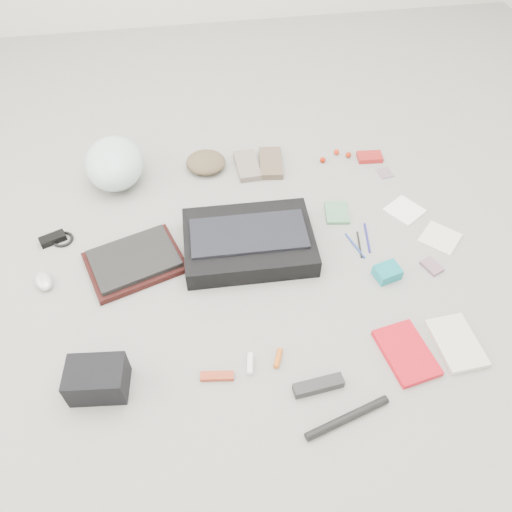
{
  "coord_description": "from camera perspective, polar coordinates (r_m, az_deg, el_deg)",
  "views": [
    {
      "loc": [
        -0.19,
        -1.16,
        1.42
      ],
      "look_at": [
        0.0,
        0.0,
        0.05
      ],
      "focal_mm": 35.0,
      "sensor_mm": 36.0,
      "label": 1
    }
  ],
  "objects": [
    {
      "name": "ground_plane",
      "position": [
        1.84,
        0.0,
        -1.01
      ],
      "size": [
        4.0,
        4.0,
        0.0
      ],
      "primitive_type": "plane",
      "color": "gray"
    },
    {
      "name": "messenger_bag",
      "position": [
        1.87,
        -0.83,
        1.63
      ],
      "size": [
        0.49,
        0.35,
        0.08
      ],
      "primitive_type": "cube",
      "rotation": [
        0.0,
        0.0,
        -0.03
      ],
      "color": "black",
      "rests_on": "ground_plane"
    },
    {
      "name": "bag_flap",
      "position": [
        1.83,
        -0.85,
        2.59
      ],
      "size": [
        0.43,
        0.21,
        0.01
      ],
      "primitive_type": "cube",
      "rotation": [
        0.0,
        0.0,
        -0.03
      ],
      "color": "black",
      "rests_on": "messenger_bag"
    },
    {
      "name": "laptop_sleeve",
      "position": [
        1.89,
        -13.66,
        -0.71
      ],
      "size": [
        0.4,
        0.34,
        0.02
      ],
      "primitive_type": "cube",
      "rotation": [
        0.0,
        0.0,
        0.32
      ],
      "color": "black",
      "rests_on": "ground_plane"
    },
    {
      "name": "laptop",
      "position": [
        1.87,
        -13.78,
        -0.29
      ],
      "size": [
        0.35,
        0.3,
        0.02
      ],
      "primitive_type": "cube",
      "rotation": [
        0.0,
        0.0,
        0.32
      ],
      "color": "black",
      "rests_on": "laptop_sleeve"
    },
    {
      "name": "bike_helmet",
      "position": [
        2.2,
        -15.89,
        10.18
      ],
      "size": [
        0.26,
        0.31,
        0.18
      ],
      "primitive_type": "ellipsoid",
      "rotation": [
        0.0,
        0.0,
        0.05
      ],
      "color": "silver",
      "rests_on": "ground_plane"
    },
    {
      "name": "beanie",
      "position": [
        2.23,
        -5.75,
        10.61
      ],
      "size": [
        0.22,
        0.21,
        0.06
      ],
      "primitive_type": "ellipsoid",
      "rotation": [
        0.0,
        0.0,
        -0.32
      ],
      "color": "brown",
      "rests_on": "ground_plane"
    },
    {
      "name": "mitten_left",
      "position": [
        2.23,
        -1.01,
        10.29
      ],
      "size": [
        0.1,
        0.19,
        0.03
      ],
      "primitive_type": "cube",
      "rotation": [
        0.0,
        0.0,
        0.04
      ],
      "color": "gray",
      "rests_on": "ground_plane"
    },
    {
      "name": "mitten_right",
      "position": [
        2.25,
        1.69,
        10.57
      ],
      "size": [
        0.12,
        0.21,
        0.03
      ],
      "primitive_type": "cube",
      "rotation": [
        0.0,
        0.0,
        -0.12
      ],
      "color": "brown",
      "rests_on": "ground_plane"
    },
    {
      "name": "power_brick",
      "position": [
        2.07,
        -22.21,
        1.84
      ],
      "size": [
        0.11,
        0.08,
        0.03
      ],
      "primitive_type": "cube",
      "rotation": [
        0.0,
        0.0,
        0.39
      ],
      "color": "black",
      "rests_on": "ground_plane"
    },
    {
      "name": "cable_coil",
      "position": [
        2.06,
        -21.22,
        1.79
      ],
      "size": [
        0.11,
        0.11,
        0.01
      ],
      "primitive_type": "torus",
      "rotation": [
        0.0,
        0.0,
        0.38
      ],
      "color": "black",
      "rests_on": "ground_plane"
    },
    {
      "name": "mouse",
      "position": [
        1.93,
        -23.13,
        -2.65
      ],
      "size": [
        0.09,
        0.11,
        0.04
      ],
      "primitive_type": "ellipsoid",
      "rotation": [
        0.0,
        0.0,
        0.43
      ],
      "color": "silver",
      "rests_on": "ground_plane"
    },
    {
      "name": "camera_bag",
      "position": [
        1.6,
        -17.68,
        -13.28
      ],
      "size": [
        0.18,
        0.14,
        0.11
      ],
      "primitive_type": "cube",
      "rotation": [
        0.0,
        0.0,
        -0.1
      ],
      "color": "black",
      "rests_on": "ground_plane"
    },
    {
      "name": "multitool",
      "position": [
        1.59,
        -4.47,
        -13.53
      ],
      "size": [
        0.11,
        0.04,
        0.02
      ],
      "primitive_type": "cube",
      "rotation": [
        0.0,
        0.0,
        -0.13
      ],
      "color": "#A0331B",
      "rests_on": "ground_plane"
    },
    {
      "name": "toiletry_tube_white",
      "position": [
        1.6,
        -0.67,
        -12.22
      ],
      "size": [
        0.03,
        0.07,
        0.02
      ],
      "primitive_type": "cylinder",
      "rotation": [
        1.57,
        0.0,
        -0.19
      ],
      "color": "white",
      "rests_on": "ground_plane"
    },
    {
      "name": "toiletry_tube_orange",
      "position": [
        1.62,
        2.54,
        -11.59
      ],
      "size": [
        0.04,
        0.07,
        0.02
      ],
      "primitive_type": "cylinder",
      "rotation": [
        1.57,
        0.0,
        -0.4
      ],
      "color": "#C65A18",
      "rests_on": "ground_plane"
    },
    {
      "name": "u_lock",
      "position": [
        1.58,
        7.14,
        -14.48
      ],
      "size": [
        0.16,
        0.05,
        0.03
      ],
      "primitive_type": "cube",
      "rotation": [
        0.0,
        0.0,
        0.1
      ],
      "color": "black",
      "rests_on": "ground_plane"
    },
    {
      "name": "bike_pump",
      "position": [
        1.55,
        10.39,
        -17.73
      ],
      "size": [
        0.27,
        0.1,
        0.03
      ],
      "primitive_type": "cylinder",
      "rotation": [
        0.0,
        1.57,
        0.28
      ],
      "color": "black",
      "rests_on": "ground_plane"
    },
    {
      "name": "book_red",
      "position": [
        1.69,
        16.81,
        -10.54
      ],
      "size": [
        0.17,
        0.23,
        0.02
      ],
      "primitive_type": "cube",
      "rotation": [
        0.0,
        0.0,
        0.17
      ],
      "color": "red",
      "rests_on": "ground_plane"
    },
    {
      "name": "book_white",
      "position": [
        1.76,
        21.92,
        -9.21
      ],
      "size": [
        0.14,
        0.21,
        0.02
      ],
      "primitive_type": "cube",
      "rotation": [
        0.0,
        0.0,
        0.06
      ],
      "color": "beige",
      "rests_on": "ground_plane"
    },
    {
      "name": "notepad",
      "position": [
        2.05,
        9.22,
        4.9
      ],
      "size": [
        0.11,
        0.13,
        0.01
      ],
      "primitive_type": "cube",
      "rotation": [
        0.0,
        0.0,
        -0.15
      ],
      "color": "#50895D",
      "rests_on": "ground_plane"
    },
    {
      "name": "pen_blue",
      "position": [
        1.94,
        11.24,
        1.18
      ],
      "size": [
        0.04,
        0.13,
        0.01
      ],
      "primitive_type": "cylinder",
      "rotation": [
        1.57,
        0.0,
        0.27
      ],
      "color": "#203C9A",
      "rests_on": "ground_plane"
    },
    {
      "name": "pen_black",
      "position": [
        1.95,
        11.73,
        1.3
      ],
      "size": [
        0.03,
        0.13,
        0.01
      ],
      "primitive_type": "cylinder",
      "rotation": [
        1.57,
        0.0,
        -0.17
      ],
      "color": "black",
      "rests_on": "ground_plane"
    },
    {
      "name": "pen_navy",
      "position": [
        1.98,
        12.59,
        2.06
      ],
      "size": [
        0.03,
        0.15,
        0.01
      ],
      "primitive_type": "cylinder",
      "rotation": [
        1.57,
        0.0,
        -0.17
      ],
      "color": "navy",
      "rests_on": "ground_plane"
    },
    {
      "name": "accordion_wallet",
      "position": [
        1.86,
        14.78,
        -1.82
      ],
      "size": [
        0.1,
        0.09,
        0.04
      ],
      "primitive_type": "cube",
      "rotation": [
        0.0,
        0.0,
        0.24
      ],
      "color": "teal",
      "rests_on": "ground_plane"
    },
    {
      "name": "card_deck",
      "position": [
        1.94,
        19.44,
        -1.11
      ],
      "size": [
        0.08,
        0.09,
        0.01
      ],
      "primitive_type": "cube",
      "rotation": [
        0.0,
        0.0,
        0.4
      ],
      "color": "gray",
      "rests_on": "ground_plane"
    },
    {
      "name": "napkin_top",
      "position": [
        2.12,
        16.61,
        5.02
      ],
      "size": [
        0.18,
        0.18,
        0.01
      ],
      "primitive_type": "cube",
      "rotation": [
        0.0,
        0.0,
        0.58
      ],
      "color": "white",
      "rests_on": "ground_plane"
    },
    {
      "name": "napkin_bottom",
      "position": [
        2.06,
        20.29,
        1.95
      ],
      "size": [
        0.19,
        0.19,
        0.01
      ],
      "primitive_type": "cube",
      "rotation": [
        0.0,
        0.0,
        0.79
      ],
      "color": "silver",
      "rests_on": "ground_plane"
    },
    {
      "name": "lollipop_a",
      "position": [
        2.29,
        7.64,
        10.83
      ],
      "size": [
        0.03,
        0.03,
        0.03
      ],
      "primitive_type": "sphere",
      "rotation": [
        0.0,
        0.0,
        0.28
      ],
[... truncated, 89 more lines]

